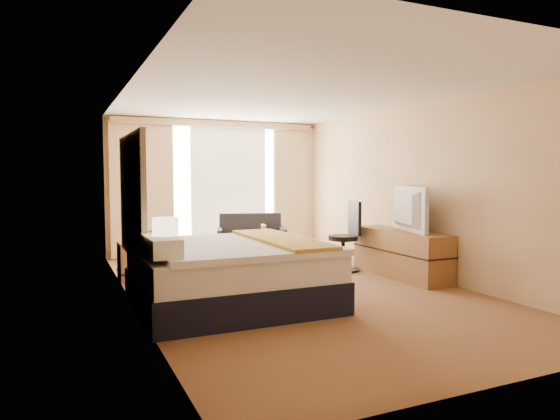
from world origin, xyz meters
name	(u,v)px	position (x,y,z in m)	size (l,w,h in m)	color
floor	(292,287)	(0.00, 0.00, 0.00)	(4.20, 7.00, 0.02)	maroon
ceiling	(292,95)	(0.00, 0.00, 2.60)	(4.20, 7.00, 0.02)	silver
wall_back	(216,187)	(0.00, 3.50, 1.30)	(4.20, 0.02, 2.60)	#E2B88A
wall_front	(504,208)	(0.00, -3.50, 1.30)	(4.20, 0.02, 2.60)	#E2B88A
wall_left	(131,195)	(-2.10, 0.00, 1.30)	(0.02, 7.00, 2.60)	#E2B88A
wall_right	(416,190)	(2.10, 0.00, 1.30)	(0.02, 7.00, 2.60)	#E2B88A
headboard	(132,196)	(-2.06, 0.20, 1.28)	(0.06, 1.85, 1.50)	black
nightstand_left	(170,299)	(-1.87, -1.05, 0.28)	(0.45, 0.52, 0.55)	olive
nightstand_right	(135,261)	(-1.87, 1.45, 0.28)	(0.45, 0.52, 0.55)	olive
media_dresser	(401,253)	(1.83, 0.00, 0.35)	(0.50, 1.80, 0.70)	olive
window	(228,186)	(0.25, 3.47, 1.32)	(2.30, 0.02, 2.30)	white
curtains	(217,181)	(0.00, 3.39, 1.41)	(4.12, 0.19, 2.56)	beige
bed	(230,273)	(-1.06, -0.54, 0.39)	(2.17, 1.98, 1.05)	black
loveseat	(251,242)	(0.44, 2.70, 0.26)	(1.42, 1.03, 0.80)	maroon
floor_lamp	(132,197)	(-1.64, 3.30, 1.14)	(0.20, 0.20, 1.61)	black
desk_chair	(346,240)	(1.34, 0.75, 0.50)	(0.54, 0.54, 1.11)	black
lamp_left	(165,230)	(-1.89, -0.97, 0.98)	(0.26, 0.26, 0.55)	black
lamp_right	(130,212)	(-1.92, 1.45, 0.99)	(0.27, 0.27, 0.57)	black
tissue_box	(176,268)	(-1.83, -1.17, 0.61)	(0.13, 0.13, 0.12)	#94B2E6
telephone	(140,241)	(-1.81, 1.31, 0.59)	(0.18, 0.14, 0.07)	black
television	(402,209)	(1.78, -0.08, 1.03)	(1.15, 0.15, 0.66)	black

